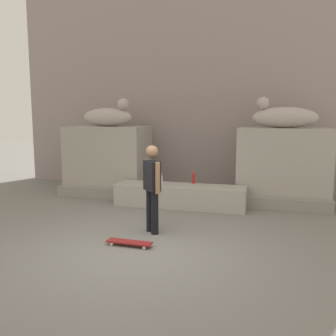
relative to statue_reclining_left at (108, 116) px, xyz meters
name	(u,v)px	position (x,y,z in m)	size (l,w,h in m)	color
ground_plane	(136,251)	(2.37, -4.21, -2.18)	(40.00, 40.00, 0.00)	slate
facade_wall	(202,79)	(2.37, 1.60, 1.12)	(11.57, 0.60, 6.60)	gray
pedestal_left	(108,159)	(-0.04, 0.01, -1.23)	(2.24, 1.32, 1.90)	#A39E93
pedestal_right	(283,166)	(4.78, 0.01, -1.23)	(2.24, 1.32, 1.90)	#A39E93
statue_reclining_left	(108,116)	(0.00, 0.00, 0.00)	(1.68, 0.86, 0.78)	#B6AAA3
statue_reclining_right	(284,117)	(4.74, 0.01, 0.00)	(1.62, 0.63, 0.78)	#B6AAA3
ledge_block	(180,196)	(2.37, -1.12, -1.92)	(3.18, 0.77, 0.53)	#A39E93
skater	(152,185)	(2.34, -3.22, -1.26)	(0.41, 0.41, 1.67)	black
skateboard	(129,242)	(2.18, -4.03, -2.12)	(0.81, 0.23, 0.08)	maroon
bottle_red	(193,178)	(2.64, -0.83, -1.52)	(0.07, 0.07, 0.31)	red
bottle_brown	(156,181)	(1.82, -1.35, -1.54)	(0.06, 0.06, 0.27)	#593314
bottle_clear	(161,180)	(1.90, -1.15, -1.54)	(0.08, 0.08, 0.28)	silver
bottle_orange	(147,180)	(1.59, -1.31, -1.52)	(0.06, 0.06, 0.31)	orange
stair_step	(184,197)	(2.37, -0.67, -2.04)	(7.05, 0.50, 0.28)	gray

